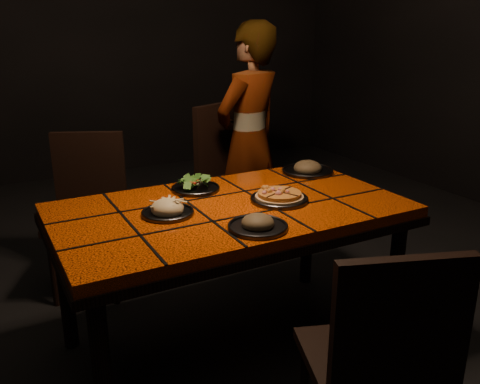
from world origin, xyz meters
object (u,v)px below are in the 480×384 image
chair_far_left (88,202)px  chair_far_right (231,168)px  dining_table (230,221)px  chair_near (381,357)px  plate_pasta (168,210)px  plate_pizza (279,197)px  diner (249,141)px

chair_far_left → chair_far_right: (1.02, 0.10, 0.05)m
dining_table → chair_far_left: size_ratio=1.72×
chair_near → plate_pasta: 1.08m
chair_far_right → plate_pasta: 1.38m
dining_table → chair_far_right: bearing=62.6°
dining_table → plate_pizza: (0.23, -0.06, 0.10)m
chair_far_right → plate_pizza: bearing=-129.7°
chair_far_right → plate_pizza: (-0.32, -1.14, 0.18)m
dining_table → plate_pizza: bearing=-13.4°
chair_far_right → diner: (0.10, -0.09, 0.20)m
chair_far_left → diner: bearing=25.2°
chair_near → chair_far_right: (0.52, 2.06, 0.06)m
plate_pizza → plate_pasta: 0.54m
dining_table → chair_far_left: chair_far_left is taller
chair_near → chair_far_left: 2.02m
diner → plate_pasta: size_ratio=6.81×
dining_table → diner: (0.66, 0.99, 0.12)m
diner → plate_pizza: (-0.42, -1.05, -0.02)m
dining_table → diner: bearing=56.6°
plate_pasta → plate_pizza: bearing=-8.0°
diner → plate_pizza: size_ratio=5.17×
chair_near → diner: 2.08m
dining_table → chair_far_right: chair_far_right is taller
chair_near → chair_far_right: bearing=-84.6°
chair_near → chair_far_right: size_ratio=0.90×
plate_pizza → plate_pasta: bearing=172.0°
plate_pizza → plate_pasta: (-0.53, 0.08, 0.00)m
dining_table → chair_near: size_ratio=1.73×
dining_table → chair_far_left: (-0.46, 0.98, -0.13)m
chair_near → plate_pizza: size_ratio=3.06×
chair_far_right → diner: diner is taller
dining_table → chair_near: (0.04, -0.98, -0.14)m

